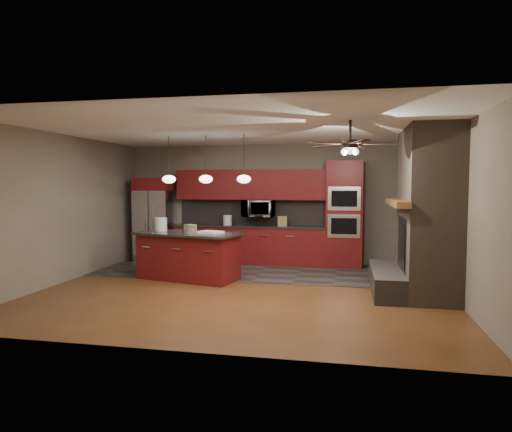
% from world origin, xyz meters
% --- Properties ---
extents(ground, '(7.00, 7.00, 0.00)m').
position_xyz_m(ground, '(0.00, 0.00, 0.00)').
color(ground, brown).
rests_on(ground, ground).
extents(ceiling, '(7.00, 6.00, 0.02)m').
position_xyz_m(ceiling, '(0.00, 0.00, 2.80)').
color(ceiling, white).
rests_on(ceiling, back_wall).
extents(back_wall, '(7.00, 0.02, 2.80)m').
position_xyz_m(back_wall, '(0.00, 3.00, 1.40)').
color(back_wall, gray).
rests_on(back_wall, ground).
extents(right_wall, '(0.02, 6.00, 2.80)m').
position_xyz_m(right_wall, '(3.50, 0.00, 1.40)').
color(right_wall, gray).
rests_on(right_wall, ground).
extents(left_wall, '(0.02, 6.00, 2.80)m').
position_xyz_m(left_wall, '(-3.50, 0.00, 1.40)').
color(left_wall, gray).
rests_on(left_wall, ground).
extents(slate_tile_patch, '(7.00, 2.40, 0.01)m').
position_xyz_m(slate_tile_patch, '(0.00, 1.80, 0.01)').
color(slate_tile_patch, '#373432').
rests_on(slate_tile_patch, ground).
extents(fireplace_column, '(1.30, 2.10, 2.80)m').
position_xyz_m(fireplace_column, '(3.04, 0.40, 1.30)').
color(fireplace_column, brown).
rests_on(fireplace_column, ground).
extents(back_cabinetry, '(3.59, 0.64, 2.20)m').
position_xyz_m(back_cabinetry, '(-0.48, 2.74, 0.89)').
color(back_cabinetry, maroon).
rests_on(back_cabinetry, ground).
extents(oven_tower, '(0.80, 0.63, 2.38)m').
position_xyz_m(oven_tower, '(1.70, 2.69, 1.19)').
color(oven_tower, maroon).
rests_on(oven_tower, ground).
extents(microwave, '(0.73, 0.41, 0.50)m').
position_xyz_m(microwave, '(-0.27, 2.75, 1.30)').
color(microwave, silver).
rests_on(microwave, back_cabinetry).
extents(refrigerator, '(0.86, 0.75, 2.01)m').
position_xyz_m(refrigerator, '(-2.81, 2.62, 1.01)').
color(refrigerator, silver).
rests_on(refrigerator, ground).
extents(kitchen_island, '(2.23, 1.38, 0.92)m').
position_xyz_m(kitchen_island, '(-1.27, 0.71, 0.47)').
color(kitchen_island, maroon).
rests_on(kitchen_island, ground).
extents(white_bucket, '(0.29, 0.29, 0.27)m').
position_xyz_m(white_bucket, '(-1.93, 0.92, 1.05)').
color(white_bucket, silver).
rests_on(white_bucket, kitchen_island).
extents(paint_can, '(0.23, 0.23, 0.14)m').
position_xyz_m(paint_can, '(-1.18, 0.52, 0.99)').
color(paint_can, silver).
rests_on(paint_can, kitchen_island).
extents(paint_tray, '(0.52, 0.44, 0.04)m').
position_xyz_m(paint_tray, '(-0.80, 0.65, 0.94)').
color(paint_tray, white).
rests_on(paint_tray, kitchen_island).
extents(cardboard_box, '(0.27, 0.26, 0.14)m').
position_xyz_m(cardboard_box, '(-1.30, 0.92, 0.99)').
color(cardboard_box, olive).
rests_on(cardboard_box, kitchen_island).
extents(counter_bucket, '(0.21, 0.21, 0.23)m').
position_xyz_m(counter_bucket, '(-1.01, 2.70, 1.01)').
color(counter_bucket, silver).
rests_on(counter_bucket, back_cabinetry).
extents(counter_box, '(0.24, 0.21, 0.23)m').
position_xyz_m(counter_box, '(0.30, 2.65, 1.01)').
color(counter_box, olive).
rests_on(counter_box, back_cabinetry).
extents(pendant_left, '(0.26, 0.26, 0.92)m').
position_xyz_m(pendant_left, '(-1.65, 0.70, 1.96)').
color(pendant_left, black).
rests_on(pendant_left, ceiling).
extents(pendant_center, '(0.26, 0.26, 0.92)m').
position_xyz_m(pendant_center, '(-0.90, 0.70, 1.96)').
color(pendant_center, black).
rests_on(pendant_center, ceiling).
extents(pendant_right, '(0.26, 0.26, 0.92)m').
position_xyz_m(pendant_right, '(-0.15, 0.70, 1.96)').
color(pendant_right, black).
rests_on(pendant_right, ceiling).
extents(ceiling_fan, '(1.27, 1.33, 0.41)m').
position_xyz_m(ceiling_fan, '(1.80, -0.80, 2.46)').
color(ceiling_fan, black).
rests_on(ceiling_fan, ceiling).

